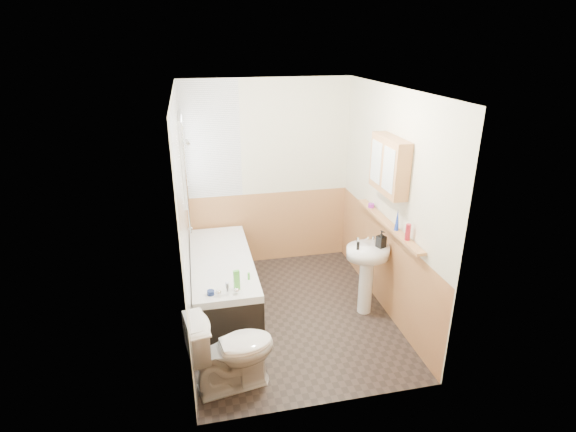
# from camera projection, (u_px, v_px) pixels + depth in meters

# --- Properties ---
(floor) EXTENTS (2.80, 2.80, 0.00)m
(floor) POSITION_uv_depth(u_px,v_px,m) (291.00, 313.00, 5.16)
(floor) COLOR black
(floor) RESTS_ON ground
(ceiling) EXTENTS (2.80, 2.80, 0.00)m
(ceiling) POSITION_uv_depth(u_px,v_px,m) (291.00, 89.00, 4.23)
(ceiling) COLOR white
(ceiling) RESTS_ON ground
(wall_back) EXTENTS (2.20, 0.02, 2.50)m
(wall_back) POSITION_uv_depth(u_px,v_px,m) (268.00, 175.00, 5.98)
(wall_back) COLOR beige
(wall_back) RESTS_ON ground
(wall_front) EXTENTS (2.20, 0.02, 2.50)m
(wall_front) POSITION_uv_depth(u_px,v_px,m) (332.00, 278.00, 3.42)
(wall_front) COLOR beige
(wall_front) RESTS_ON ground
(wall_left) EXTENTS (0.02, 2.80, 2.50)m
(wall_left) POSITION_uv_depth(u_px,v_px,m) (183.00, 221.00, 4.48)
(wall_left) COLOR beige
(wall_left) RESTS_ON ground
(wall_right) EXTENTS (0.02, 2.80, 2.50)m
(wall_right) POSITION_uv_depth(u_px,v_px,m) (390.00, 204.00, 4.92)
(wall_right) COLOR beige
(wall_right) RESTS_ON ground
(wainscot_right) EXTENTS (0.01, 2.80, 1.00)m
(wainscot_right) POSITION_uv_depth(u_px,v_px,m) (382.00, 265.00, 5.19)
(wainscot_right) COLOR tan
(wainscot_right) RESTS_ON wall_right
(wainscot_front) EXTENTS (2.20, 0.01, 1.00)m
(wainscot_front) POSITION_uv_depth(u_px,v_px,m) (328.00, 356.00, 3.72)
(wainscot_front) COLOR tan
(wainscot_front) RESTS_ON wall_front
(wainscot_back) EXTENTS (2.20, 0.01, 1.00)m
(wainscot_back) POSITION_uv_depth(u_px,v_px,m) (269.00, 227.00, 6.24)
(wainscot_back) COLOR tan
(wainscot_back) RESTS_ON wall_back
(tile_cladding_left) EXTENTS (0.01, 2.80, 2.50)m
(tile_cladding_left) POSITION_uv_depth(u_px,v_px,m) (185.00, 221.00, 4.48)
(tile_cladding_left) COLOR white
(tile_cladding_left) RESTS_ON wall_left
(tile_return_back) EXTENTS (0.75, 0.01, 1.50)m
(tile_return_back) POSITION_uv_depth(u_px,v_px,m) (211.00, 140.00, 5.63)
(tile_return_back) COLOR white
(tile_return_back) RESTS_ON wall_back
(window) EXTENTS (0.03, 0.79, 0.99)m
(window) POSITION_uv_depth(u_px,v_px,m) (184.00, 158.00, 5.20)
(window) COLOR white
(window) RESTS_ON wall_left
(bathtub) EXTENTS (0.70, 1.82, 0.71)m
(bathtub) POSITION_uv_depth(u_px,v_px,m) (223.00, 279.00, 5.30)
(bathtub) COLOR black
(bathtub) RESTS_ON floor
(shower_riser) EXTENTS (0.11, 0.08, 1.23)m
(shower_riser) POSITION_uv_depth(u_px,v_px,m) (186.00, 171.00, 4.74)
(shower_riser) COLOR silver
(shower_riser) RESTS_ON wall_left
(toilet) EXTENTS (0.84, 0.56, 0.76)m
(toilet) POSITION_uv_depth(u_px,v_px,m) (232.00, 350.00, 3.97)
(toilet) COLOR white
(toilet) RESTS_ON floor
(sink) EXTENTS (0.48, 0.39, 0.93)m
(sink) POSITION_uv_depth(u_px,v_px,m) (367.00, 266.00, 4.99)
(sink) COLOR white
(sink) RESTS_ON floor
(pine_shelf) EXTENTS (0.10, 1.53, 0.03)m
(pine_shelf) POSITION_uv_depth(u_px,v_px,m) (388.00, 224.00, 4.84)
(pine_shelf) COLOR tan
(pine_shelf) RESTS_ON wall_right
(medicine_cabinet) EXTENTS (0.16, 0.65, 0.59)m
(medicine_cabinet) POSITION_uv_depth(u_px,v_px,m) (389.00, 165.00, 4.62)
(medicine_cabinet) COLOR tan
(medicine_cabinet) RESTS_ON wall_right
(foam_can) EXTENTS (0.06, 0.06, 0.17)m
(foam_can) POSITION_uv_depth(u_px,v_px,m) (408.00, 232.00, 4.39)
(foam_can) COLOR maroon
(foam_can) RESTS_ON pine_shelf
(green_bottle) EXTENTS (0.05, 0.05, 0.24)m
(green_bottle) POSITION_uv_depth(u_px,v_px,m) (397.00, 219.00, 4.60)
(green_bottle) COLOR #19339E
(green_bottle) RESTS_ON pine_shelf
(black_jar) EXTENTS (0.08, 0.08, 0.05)m
(black_jar) POSITION_uv_depth(u_px,v_px,m) (371.00, 205.00, 5.26)
(black_jar) COLOR purple
(black_jar) RESTS_ON pine_shelf
(soap_bottle) EXTENTS (0.15, 0.21, 0.09)m
(soap_bottle) POSITION_uv_depth(u_px,v_px,m) (381.00, 243.00, 4.89)
(soap_bottle) COLOR black
(soap_bottle) RESTS_ON sink
(clear_bottle) EXTENTS (0.03, 0.03, 0.09)m
(clear_bottle) POSITION_uv_depth(u_px,v_px,m) (358.00, 246.00, 4.83)
(clear_bottle) COLOR black
(clear_bottle) RESTS_ON sink
(blue_gel) EXTENTS (0.06, 0.05, 0.21)m
(blue_gel) POSITION_uv_depth(u_px,v_px,m) (237.00, 280.00, 4.52)
(blue_gel) COLOR #59C647
(blue_gel) RESTS_ON bathtub
(cream_jar) EXTENTS (0.09, 0.09, 0.05)m
(cream_jar) POSITION_uv_depth(u_px,v_px,m) (211.00, 293.00, 4.46)
(cream_jar) COLOR navy
(cream_jar) RESTS_ON bathtub
(orange_bottle) EXTENTS (0.03, 0.03, 0.08)m
(orange_bottle) POSITION_uv_depth(u_px,v_px,m) (249.00, 276.00, 4.73)
(orange_bottle) COLOR #59C647
(orange_bottle) RESTS_ON bathtub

